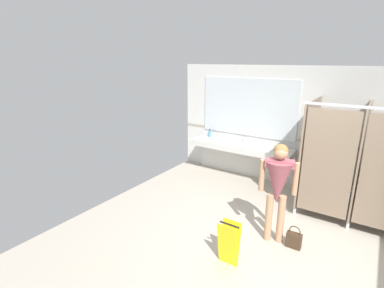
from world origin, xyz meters
name	(u,v)px	position (x,y,z in m)	size (l,w,h in m)	color
ground_plane	(275,255)	(0.00, 0.00, -0.05)	(6.65, 5.71, 0.10)	#B2A899
wall_back	(321,131)	(0.00, 2.62, 1.31)	(6.65, 0.12, 2.61)	silver
wall_back_tile_band	(319,143)	(0.00, 2.55, 1.05)	(6.65, 0.01, 0.06)	#9E937F
vanity_counter	(242,152)	(-1.62, 2.33, 0.62)	(2.40, 0.60, 0.95)	silver
mirror_panel	(248,107)	(-1.62, 2.54, 1.65)	(2.30, 0.02, 1.33)	silver
person_standing	(278,182)	(-0.13, 0.27, 0.99)	(0.54, 0.50, 1.57)	tan
handbag	(294,240)	(0.19, 0.26, 0.13)	(0.22, 0.10, 0.36)	#3F2D1E
soap_dispenser	(210,133)	(-2.55, 2.42, 0.93)	(0.07, 0.07, 0.20)	teal
paper_cup	(213,138)	(-2.31, 2.18, 0.89)	(0.07, 0.07, 0.10)	white
wet_floor_sign	(229,243)	(-0.47, -0.61, 0.32)	(0.28, 0.19, 0.63)	yellow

